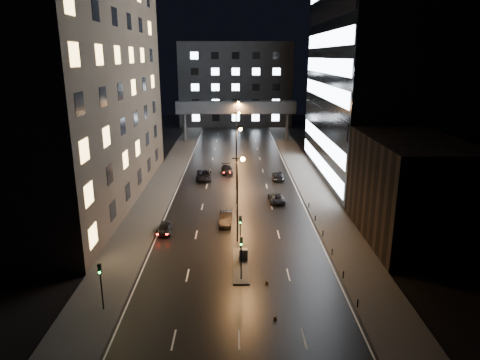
{
  "coord_description": "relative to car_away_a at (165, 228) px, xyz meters",
  "views": [
    {
      "loc": [
        -0.25,
        -38.01,
        20.86
      ],
      "look_at": [
        0.44,
        20.03,
        4.0
      ],
      "focal_mm": 32.0,
      "sensor_mm": 36.0,
      "label": 1
    }
  ],
  "objects": [
    {
      "name": "streetlight_mid_b",
      "position": [
        9.03,
        37.38,
        5.86
      ],
      "size": [
        1.45,
        0.5,
        10.15
      ],
      "color": "black",
      "rests_on": "ground"
    },
    {
      "name": "ground",
      "position": [
        8.87,
        29.38,
        -0.64
      ],
      "size": [
        160.0,
        160.0,
        0.0
      ],
      "primitive_type": "plane",
      "color": "black",
      "rests_on": "ground"
    },
    {
      "name": "traffic_signal_far",
      "position": [
        9.17,
        -11.63,
        2.46
      ],
      "size": [
        0.28,
        0.34,
        4.4
      ],
      "color": "black",
      "rests_on": "median_island"
    },
    {
      "name": "streetlight_mid_a",
      "position": [
        9.03,
        17.38,
        5.86
      ],
      "size": [
        1.45,
        0.5,
        10.15
      ],
      "color": "black",
      "rests_on": "ground"
    },
    {
      "name": "utility_cabinet",
      "position": [
        9.46,
        -7.5,
        0.1
      ],
      "size": [
        0.9,
        0.57,
        1.16
      ],
      "primitive_type": "cube",
      "rotation": [
        0.0,
        0.0,
        -0.02
      ],
      "color": "#4E4D50",
      "rests_on": "median_island"
    },
    {
      "name": "cone_a",
      "position": [
        11.59,
        -12.35,
        -0.38
      ],
      "size": [
        0.34,
        0.34,
        0.5
      ],
      "primitive_type": "cone",
      "rotation": [
        0.0,
        0.0,
        -0.0
      ],
      "color": "orange",
      "rests_on": "ground"
    },
    {
      "name": "car_away_c",
      "position": [
        3.11,
        23.5,
        0.15
      ],
      "size": [
        2.83,
        5.75,
        1.57
      ],
      "primitive_type": "imported",
      "rotation": [
        0.0,
        0.0,
        0.04
      ],
      "color": "black",
      "rests_on": "ground"
    },
    {
      "name": "building_right_low",
      "position": [
        28.87,
        -1.62,
        5.36
      ],
      "size": [
        10.0,
        18.0,
        12.0
      ],
      "primitive_type": "cube",
      "color": "black",
      "rests_on": "ground"
    },
    {
      "name": "car_toward_b",
      "position": [
        16.2,
        23.54,
        0.06
      ],
      "size": [
        2.14,
        4.85,
        1.39
      ],
      "primitive_type": "imported",
      "rotation": [
        0.0,
        0.0,
        3.1
      ],
      "color": "black",
      "rests_on": "ground"
    },
    {
      "name": "skybridge",
      "position": [
        8.87,
        59.38,
        7.7
      ],
      "size": [
        30.0,
        3.0,
        10.0
      ],
      "color": "#333335",
      "rests_on": "ground"
    },
    {
      "name": "cone_b",
      "position": [
        11.87,
        -18.1,
        -0.38
      ],
      "size": [
        0.38,
        0.38,
        0.5
      ],
      "primitive_type": "cone",
      "rotation": [
        0.0,
        0.0,
        0.22
      ],
      "color": "orange",
      "rests_on": "ground"
    },
    {
      "name": "traffic_signal_near",
      "position": [
        9.17,
        -6.13,
        2.46
      ],
      "size": [
        0.28,
        0.34,
        4.4
      ],
      "color": "black",
      "rests_on": "median_island"
    },
    {
      "name": "building_right_glass",
      "position": [
        33.87,
        25.38,
        21.86
      ],
      "size": [
        20.0,
        36.0,
        45.0
      ],
      "primitive_type": "cube",
      "color": "black",
      "rests_on": "ground"
    },
    {
      "name": "car_away_b",
      "position": [
        7.37,
        2.96,
        0.12
      ],
      "size": [
        1.68,
        4.59,
        1.5
      ],
      "primitive_type": "imported",
      "rotation": [
        0.0,
        0.0,
        -0.02
      ],
      "color": "black",
      "rests_on": "ground"
    },
    {
      "name": "building_left",
      "position": [
        -13.63,
        13.38,
        19.36
      ],
      "size": [
        15.0,
        48.0,
        40.0
      ],
      "primitive_type": "cube",
      "color": "#2D2319",
      "rests_on": "ground"
    },
    {
      "name": "traffic_signal_corner",
      "position": [
        -2.63,
        -16.63,
        2.31
      ],
      "size": [
        0.28,
        0.34,
        4.4
      ],
      "color": "black",
      "rests_on": "ground"
    },
    {
      "name": "sidewalk_left",
      "position": [
        -3.63,
        24.38,
        -0.56
      ],
      "size": [
        5.0,
        110.0,
        0.15
      ],
      "primitive_type": "cube",
      "color": "#383533",
      "rests_on": "ground"
    },
    {
      "name": "car_toward_a",
      "position": [
        14.73,
        11.33,
        0.01
      ],
      "size": [
        2.39,
        4.77,
        1.3
      ],
      "primitive_type": "imported",
      "rotation": [
        0.0,
        0.0,
        3.19
      ],
      "color": "black",
      "rests_on": "ground"
    },
    {
      "name": "sidewalk_right",
      "position": [
        21.37,
        24.38,
        -0.56
      ],
      "size": [
        5.0,
        110.0,
        0.15
      ],
      "primitive_type": "cube",
      "color": "#383533",
      "rests_on": "ground"
    },
    {
      "name": "streetlight_near",
      "position": [
        9.03,
        -2.62,
        5.86
      ],
      "size": [
        1.45,
        0.5,
        10.15
      ],
      "color": "black",
      "rests_on": "ground"
    },
    {
      "name": "building_far",
      "position": [
        8.87,
        87.38,
        11.86
      ],
      "size": [
        34.0,
        14.0,
        25.0
      ],
      "primitive_type": "cube",
      "color": "#333335",
      "rests_on": "ground"
    },
    {
      "name": "bollard_row",
      "position": [
        19.07,
        -4.12,
        -0.19
      ],
      "size": [
        0.12,
        25.12,
        0.9
      ],
      "color": "black",
      "rests_on": "ground"
    },
    {
      "name": "median_island",
      "position": [
        9.17,
        -8.62,
        -0.56
      ],
      "size": [
        1.6,
        8.0,
        0.15
      ],
      "primitive_type": "cube",
      "color": "#383533",
      "rests_on": "ground"
    },
    {
      "name": "streetlight_far",
      "position": [
        9.03,
        57.38,
        5.86
      ],
      "size": [
        1.45,
        0.5,
        10.15
      ],
      "color": "black",
      "rests_on": "ground"
    },
    {
      "name": "car_away_a",
      "position": [
        0.0,
        0.0,
        0.0
      ],
      "size": [
        1.81,
        3.84,
        1.27
      ],
      "primitive_type": "imported",
      "rotation": [
        0.0,
        0.0,
        0.08
      ],
      "color": "black",
      "rests_on": "ground"
    },
    {
      "name": "car_away_d",
      "position": [
        7.13,
        27.64,
        0.06
      ],
      "size": [
        2.41,
        4.97,
        1.39
      ],
      "primitive_type": "imported",
      "rotation": [
        0.0,
        0.0,
        0.1
      ],
      "color": "black",
      "rests_on": "ground"
    }
  ]
}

